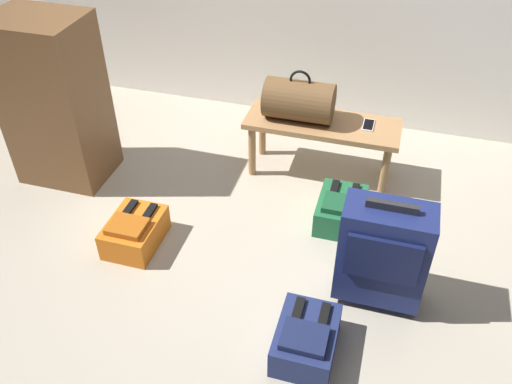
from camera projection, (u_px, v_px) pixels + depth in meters
The scene contains 9 objects.
ground_plane at pixel (281, 248), 3.17m from camera, with size 6.60×6.60×0.00m, color #B2A893.
bench at pixel (322, 130), 3.53m from camera, with size 1.00×0.36×0.41m.
duffel_bag_brown at pixel (299, 100), 3.44m from camera, with size 0.44×0.26×0.34m.
cell_phone at pixel (368, 125), 3.45m from camera, with size 0.07×0.14×0.01m.
suitcase_upright_navy at pixel (383, 253), 2.67m from camera, with size 0.44×0.25×0.65m.
backpack_navy at pixel (306, 339), 2.56m from camera, with size 0.28×0.38×0.21m.
backpack_green at pixel (341, 210), 3.30m from camera, with size 0.28×0.38×0.21m.
backpack_orange at pixel (135, 231), 3.14m from camera, with size 0.28×0.38×0.21m.
side_cabinet at pixel (55, 101), 3.42m from camera, with size 0.56×0.44×1.10m.
Camera 1 is at (0.49, -2.22, 2.24)m, focal length 37.86 mm.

